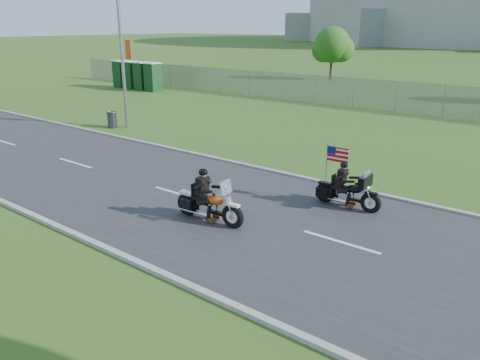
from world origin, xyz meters
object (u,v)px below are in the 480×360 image
Objects in this scene: porta_toilet_b at (142,76)px; motorcycle_lead at (208,205)px; porta_toilet_d at (121,74)px; streetlight at (123,21)px; porta_toilet_a at (153,78)px; trash_can at (112,120)px; motorcycle_follow at (347,193)px; porta_toilet_c at (131,75)px.

motorcycle_lead is at bearing -37.32° from porta_toilet_b.
streetlight is at bearing -37.17° from porta_toilet_d.
streetlight reaches higher than porta_toilet_a.
porta_toilet_a is 14.95m from trash_can.
motorcycle_follow is (29.19, -14.58, -0.64)m from porta_toilet_d.
motorcycle_follow reaches higher than trash_can.
porta_toilet_c is 16.86m from trash_can.
streetlight is 4.35× the size of porta_toilet_c.
porta_toilet_b is at bearing 139.14° from motorcycle_lead.
porta_toilet_a is 0.96× the size of motorcycle_lead.
trash_can is (-0.58, -0.79, -5.20)m from streetlight.
porta_toilet_c is 1.00× the size of porta_toilet_d.
motorcycle_follow is (2.70, 3.48, -0.00)m from motorcycle_lead.
porta_toilet_b is 2.80m from porta_toilet_d.
porta_toilet_a is 2.80m from porta_toilet_c.
porta_toilet_b is at bearing 180.00° from porta_toilet_a.
streetlight reaches higher than porta_toilet_c.
porta_toilet_c is 2.63× the size of trash_can.
porta_toilet_a is at bearing 129.19° from trash_can.
motorcycle_lead reaches higher than trash_can.
porta_toilet_d is 0.96× the size of motorcycle_lead.
porta_toilet_c is at bearing 180.00° from porta_toilet_a.
motorcycle_follow is at bearing -30.26° from porta_toilet_a.
porta_toilet_a is at bearing 137.44° from motorcycle_lead.
porta_toilet_a reaches higher than trash_can.
porta_toilet_c is (-2.80, 0.00, 0.00)m from porta_toilet_a.
porta_toilet_a is at bearing 0.00° from porta_toilet_c.
porta_toilet_d is at bearing 180.00° from porta_toilet_c.
streetlight is 15.16m from motorcycle_lead.
porta_toilet_d is 17.90m from trash_can.
porta_toilet_c reaches higher than motorcycle_follow.
porta_toilet_a and porta_toilet_b have the same top height.
porta_toilet_d is at bearing 142.17° from motorcycle_lead.
porta_toilet_b is 1.05× the size of motorcycle_follow.
streetlight is at bearing 145.78° from motorcycle_lead.
streetlight is at bearing 164.30° from motorcycle_follow.
streetlight is 5.30m from trash_can.
motorcycle_follow is at bearing 48.61° from motorcycle_lead.
streetlight is at bearing -40.06° from porta_toilet_c.
porta_toilet_a is 1.05× the size of motorcycle_follow.
motorcycle_lead is at bearing -39.01° from porta_toilet_a.
streetlight reaches higher than motorcycle_follow.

